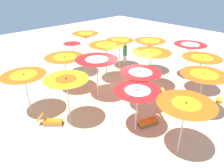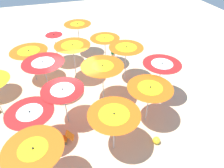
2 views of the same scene
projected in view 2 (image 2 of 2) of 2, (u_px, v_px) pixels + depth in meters
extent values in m
cube|color=beige|center=(77.00, 97.00, 12.17)|extent=(39.11, 39.11, 0.04)
cylinder|color=#B2B2B7|center=(159.00, 83.00, 11.49)|extent=(0.05, 0.05, 2.17)
cone|color=red|center=(162.00, 66.00, 10.83)|extent=(2.03, 2.03, 0.34)
cone|color=white|center=(162.00, 65.00, 10.78)|extent=(1.14, 1.14, 0.19)
sphere|color=black|center=(162.00, 63.00, 10.70)|extent=(0.07, 0.07, 0.07)
cylinder|color=#B2B2B7|center=(125.00, 65.00, 12.94)|extent=(0.05, 0.05, 2.14)
cone|color=orange|center=(126.00, 50.00, 12.29)|extent=(2.08, 2.08, 0.39)
cone|color=yellow|center=(126.00, 49.00, 12.24)|extent=(1.27, 1.27, 0.24)
sphere|color=black|center=(126.00, 47.00, 12.15)|extent=(0.07, 0.07, 0.07)
cylinder|color=#B2B2B7|center=(105.00, 53.00, 14.41)|extent=(0.05, 0.05, 1.95)
cone|color=orange|center=(105.00, 40.00, 13.81)|extent=(2.00, 2.00, 0.31)
cone|color=yellow|center=(105.00, 39.00, 13.77)|extent=(1.22, 1.22, 0.19)
sphere|color=black|center=(105.00, 38.00, 13.70)|extent=(0.07, 0.07, 0.07)
cylinder|color=#B2B2B7|center=(79.00, 41.00, 15.58)|extent=(0.05, 0.05, 2.27)
cone|color=orange|center=(78.00, 26.00, 14.88)|extent=(1.96, 1.96, 0.38)
cone|color=yellow|center=(78.00, 25.00, 14.83)|extent=(1.03, 1.03, 0.20)
sphere|color=black|center=(77.00, 23.00, 14.75)|extent=(0.07, 0.07, 0.07)
cylinder|color=#B2B2B7|center=(147.00, 106.00, 10.10)|extent=(0.05, 0.05, 2.01)
cone|color=orange|center=(150.00, 90.00, 9.49)|extent=(2.14, 2.14, 0.34)
cone|color=yellow|center=(150.00, 89.00, 9.44)|extent=(1.16, 1.16, 0.19)
sphere|color=black|center=(150.00, 87.00, 9.37)|extent=(0.07, 0.07, 0.07)
cylinder|color=#B2B2B7|center=(103.00, 85.00, 11.31)|extent=(0.05, 0.05, 2.20)
cone|color=orange|center=(102.00, 68.00, 10.64)|extent=(2.25, 2.25, 0.31)
cone|color=yellow|center=(102.00, 67.00, 10.59)|extent=(1.16, 1.16, 0.16)
sphere|color=black|center=(102.00, 65.00, 10.52)|extent=(0.07, 0.07, 0.07)
cylinder|color=#B2B2B7|center=(75.00, 64.00, 12.93)|extent=(0.05, 0.05, 2.27)
cone|color=orange|center=(73.00, 48.00, 12.23)|extent=(2.15, 2.15, 0.41)
cone|color=yellow|center=(73.00, 47.00, 12.18)|extent=(1.30, 1.30, 0.25)
sphere|color=black|center=(72.00, 45.00, 12.09)|extent=(0.07, 0.07, 0.07)
cylinder|color=#B2B2B7|center=(57.00, 51.00, 14.56)|extent=(0.05, 0.05, 2.01)
cone|color=white|center=(54.00, 38.00, 13.95)|extent=(2.10, 2.10, 0.44)
cone|color=red|center=(54.00, 36.00, 13.88)|extent=(1.15, 1.15, 0.24)
sphere|color=black|center=(54.00, 34.00, 13.79)|extent=(0.07, 0.07, 0.07)
cylinder|color=#B2B2B7|center=(114.00, 133.00, 8.77)|extent=(0.05, 0.05, 2.04)
cone|color=orange|center=(114.00, 117.00, 8.14)|extent=(2.14, 2.14, 0.30)
cone|color=yellow|center=(114.00, 116.00, 8.10)|extent=(1.23, 1.23, 0.18)
sphere|color=black|center=(114.00, 114.00, 8.03)|extent=(0.07, 0.07, 0.07)
cylinder|color=#B2B2B7|center=(66.00, 107.00, 10.09)|extent=(0.05, 0.05, 1.93)
cone|color=red|center=(63.00, 92.00, 9.51)|extent=(2.00, 2.00, 0.35)
cone|color=white|center=(63.00, 91.00, 9.46)|extent=(1.11, 1.11, 0.19)
sphere|color=black|center=(62.00, 89.00, 9.38)|extent=(0.07, 0.07, 0.07)
cylinder|color=#B2B2B7|center=(47.00, 81.00, 11.64)|extent=(0.05, 0.05, 2.14)
cone|color=red|center=(44.00, 65.00, 10.99)|extent=(2.25, 2.25, 0.33)
cone|color=white|center=(43.00, 64.00, 10.94)|extent=(1.19, 1.19, 0.18)
sphere|color=black|center=(43.00, 62.00, 10.87)|extent=(0.07, 0.07, 0.07)
cylinder|color=#B2B2B7|center=(33.00, 68.00, 12.95)|extent=(0.05, 0.05, 1.92)
cone|color=orange|center=(30.00, 54.00, 12.37)|extent=(2.23, 2.23, 0.45)
cone|color=yellow|center=(29.00, 53.00, 12.31)|extent=(1.29, 1.29, 0.26)
sphere|color=black|center=(29.00, 50.00, 12.21)|extent=(0.07, 0.07, 0.07)
cone|color=orange|center=(34.00, 152.00, 6.78)|extent=(2.03, 2.03, 0.33)
cone|color=yellow|center=(33.00, 150.00, 6.72)|extent=(0.98, 0.98, 0.16)
sphere|color=black|center=(33.00, 148.00, 6.66)|extent=(0.07, 0.07, 0.07)
cylinder|color=#B2B2B7|center=(36.00, 130.00, 8.97)|extent=(0.05, 0.05, 1.92)
cone|color=red|center=(31.00, 115.00, 8.39)|extent=(1.97, 1.97, 0.30)
cone|color=white|center=(30.00, 113.00, 8.34)|extent=(1.05, 1.05, 0.16)
sphere|color=black|center=(29.00, 112.00, 8.28)|extent=(0.07, 0.07, 0.07)
cube|color=olive|center=(57.00, 143.00, 9.50)|extent=(0.31, 0.90, 0.14)
cube|color=olive|center=(58.00, 137.00, 9.76)|extent=(0.31, 0.90, 0.14)
cube|color=orange|center=(57.00, 139.00, 9.55)|extent=(0.59, 0.99, 0.10)
cube|color=orange|center=(70.00, 135.00, 9.40)|extent=(0.41, 0.42, 0.42)
cube|color=#333338|center=(100.00, 108.00, 11.34)|extent=(0.80, 0.39, 0.14)
cube|color=#333338|center=(106.00, 108.00, 11.31)|extent=(0.80, 0.39, 0.14)
cube|color=yellow|center=(103.00, 107.00, 11.25)|extent=(0.91, 0.64, 0.10)
cube|color=yellow|center=(101.00, 111.00, 10.62)|extent=(0.48, 0.44, 0.44)
cylinder|color=beige|center=(113.00, 59.00, 14.91)|extent=(0.24, 0.24, 0.81)
cylinder|color=green|center=(113.00, 49.00, 14.44)|extent=(0.30, 0.30, 0.71)
sphere|color=beige|center=(113.00, 43.00, 14.16)|extent=(0.22, 0.22, 0.22)
sphere|color=yellow|center=(156.00, 140.00, 9.50)|extent=(0.35, 0.35, 0.35)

